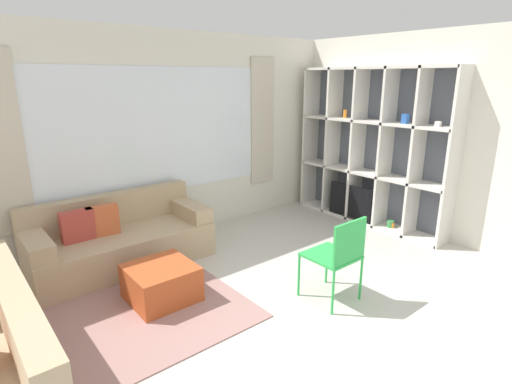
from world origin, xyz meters
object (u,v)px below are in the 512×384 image
(shelving_unit, at_px, (372,150))
(ottoman, at_px, (161,283))
(folding_chair, at_px, (338,252))
(couch_main, at_px, (120,240))

(shelving_unit, height_order, ottoman, shelving_unit)
(ottoman, height_order, folding_chair, folding_chair)
(ottoman, bearing_deg, couch_main, 90.43)
(ottoman, relative_size, folding_chair, 0.71)
(folding_chair, bearing_deg, ottoman, -40.23)
(shelving_unit, relative_size, folding_chair, 2.81)
(shelving_unit, relative_size, couch_main, 1.22)
(ottoman, xyz_separation_m, folding_chair, (1.30, -1.10, 0.34))
(couch_main, height_order, folding_chair, folding_chair)
(couch_main, bearing_deg, shelving_unit, -15.07)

